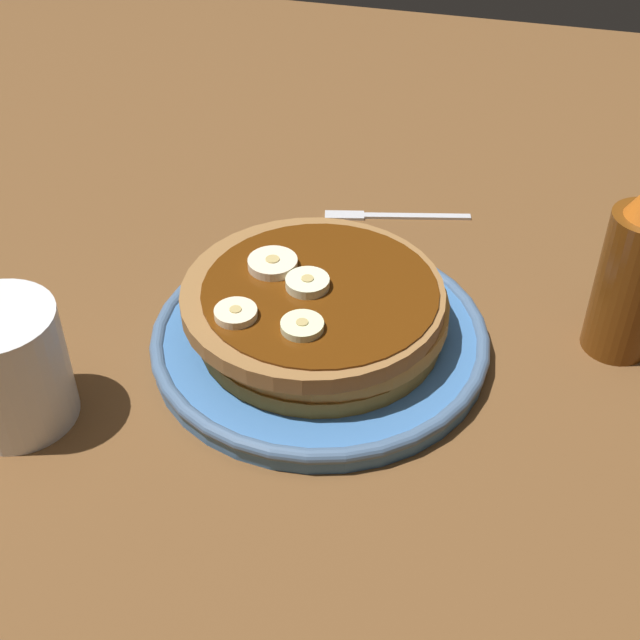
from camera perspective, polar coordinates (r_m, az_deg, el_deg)
The scene contains 10 objects.
ground_plane at distance 64.62cm, azimuth 0.00°, elevation -2.85°, with size 140.00×140.00×3.00cm, color brown.
plate at distance 62.98cm, azimuth 0.00°, elevation -1.18°, with size 24.54×24.54×1.81cm.
pancake_stack at distance 61.47cm, azimuth -0.12°, elevation 0.72°, with size 18.78×18.83×3.96cm.
banana_slice_0 at distance 59.90cm, azimuth -0.93°, elevation 2.20°, with size 3.08×3.08×0.92cm.
banana_slice_1 at distance 57.89cm, azimuth -5.57°, elevation 0.40°, with size 2.90×2.90×0.81cm.
banana_slice_2 at distance 62.16cm, azimuth -3.13°, elevation 3.69°, with size 3.58×3.58×0.91cm.
banana_slice_3 at distance 56.59cm, azimuth -0.98°, elevation -0.47°, with size 2.87×2.87×0.78cm.
coffee_mug at distance 59.34cm, azimuth -20.16°, elevation -2.78°, with size 10.93×7.65×8.54cm.
fork at distance 77.98cm, azimuth 4.52°, elevation 6.92°, with size 12.87×4.01×0.50cm.
syrup_bottle at distance 63.71cm, azimuth 19.91°, elevation 2.82°, with size 4.86×4.86×14.11cm.
Camera 1 is at (-12.38, 46.25, 41.90)cm, focal length 48.61 mm.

